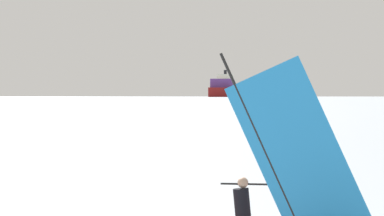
% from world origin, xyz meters
% --- Properties ---
extents(windsurfer, '(4.22, 0.97, 4.03)m').
position_xyz_m(windsurfer, '(4.25, -1.26, 1.02)').
color(windsurfer, red).
rests_on(windsurfer, ground_plane).
extents(cargo_ship, '(39.50, 184.25, 36.42)m').
position_xyz_m(cargo_ship, '(22.89, 891.60, 9.49)').
color(cargo_ship, maroon).
rests_on(cargo_ship, ground_plane).
extents(distant_headland, '(838.52, 260.29, 31.27)m').
position_xyz_m(distant_headland, '(62.76, 1574.94, 15.64)').
color(distant_headland, '#756B56').
rests_on(distant_headland, ground_plane).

